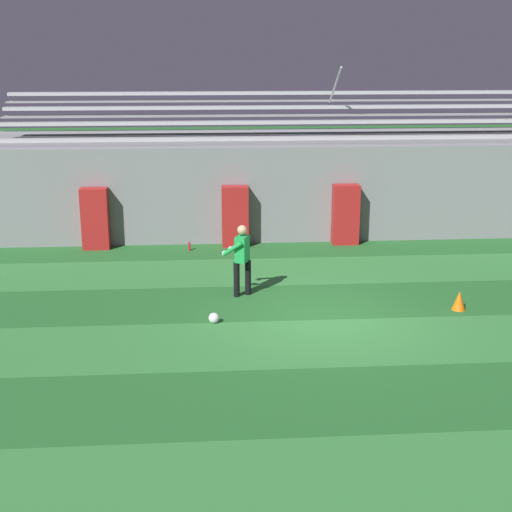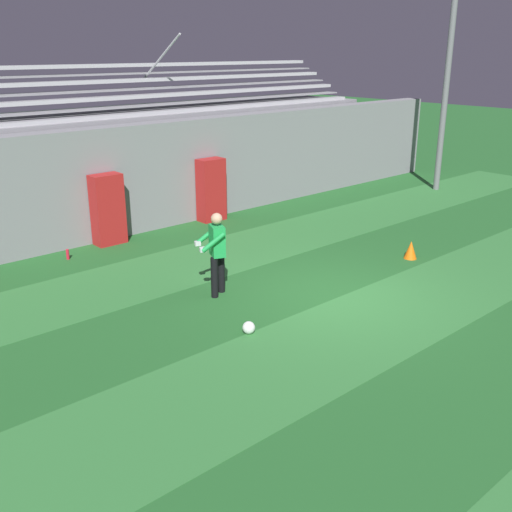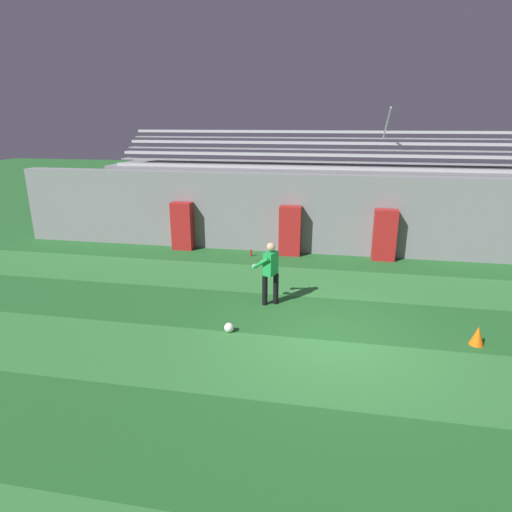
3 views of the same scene
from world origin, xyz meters
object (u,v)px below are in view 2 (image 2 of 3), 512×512
object	(u,v)px
padding_pillar_gate_left	(108,209)
water_bottle	(68,254)
floodlight_pole	(453,15)
soccer_ball	(249,328)
goalkeeper	(216,249)
traffic_cone	(411,250)
padding_pillar_gate_right	(211,190)

from	to	relation	value
padding_pillar_gate_left	water_bottle	bearing A→B (deg)	-162.52
floodlight_pole	soccer_ball	distance (m)	13.93
goalkeeper	soccer_ball	world-z (taller)	goalkeeper
floodlight_pole	traffic_cone	xyz separation A→B (m)	(-6.79, -3.60, -5.41)
padding_pillar_gate_right	soccer_ball	distance (m)	7.29
soccer_ball	floodlight_pole	bearing A→B (deg)	18.27
floodlight_pole	traffic_cone	size ratio (longest dim) A/B	21.52
floodlight_pole	goalkeeper	xyz separation A→B (m)	(-11.47, -2.30, -4.67)
padding_pillar_gate_left	soccer_ball	size ratio (longest dim) A/B	7.96
padding_pillar_gate_left	floodlight_pole	size ratio (longest dim) A/B	0.19
padding_pillar_gate_right	floodlight_pole	xyz separation A→B (m)	(8.21, -2.08, 4.75)
padding_pillar_gate_left	goalkeeper	world-z (taller)	padding_pillar_gate_left
floodlight_pole	soccer_ball	bearing A→B (deg)	-161.73
floodlight_pole	goalkeeper	bearing A→B (deg)	-168.68
soccer_ball	water_bottle	world-z (taller)	water_bottle
soccer_ball	goalkeeper	bearing A→B (deg)	68.57
padding_pillar_gate_left	padding_pillar_gate_right	distance (m)	3.22
floodlight_pole	traffic_cone	distance (m)	9.40
floodlight_pole	soccer_ball	xyz separation A→B (m)	(-12.15, -4.01, -5.51)
soccer_ball	traffic_cone	xyz separation A→B (m)	(5.36, 0.41, 0.10)
soccer_ball	water_bottle	distance (m)	5.71
floodlight_pole	traffic_cone	bearing A→B (deg)	-152.06
goalkeeper	water_bottle	bearing A→B (deg)	107.90
padding_pillar_gate_left	goalkeeper	bearing A→B (deg)	-90.64
traffic_cone	water_bottle	bearing A→B (deg)	138.56
padding_pillar_gate_right	goalkeeper	bearing A→B (deg)	-126.72
soccer_ball	water_bottle	xyz separation A→B (m)	(-0.61, 5.67, 0.01)
soccer_ball	padding_pillar_gate_left	bearing A→B (deg)	83.24
floodlight_pole	water_bottle	xyz separation A→B (m)	(-12.75, 1.66, -5.50)
padding_pillar_gate_left	traffic_cone	distance (m)	7.36
water_bottle	padding_pillar_gate_right	bearing A→B (deg)	5.26
traffic_cone	padding_pillar_gate_right	bearing A→B (deg)	104.02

